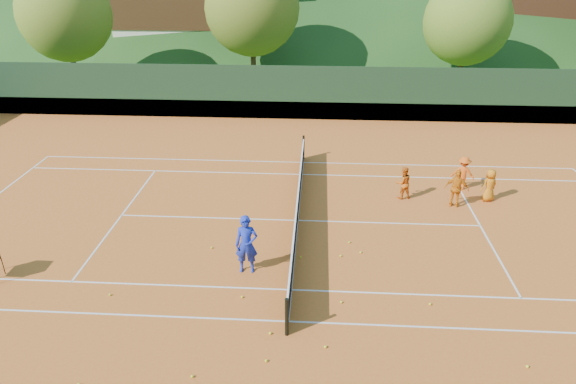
# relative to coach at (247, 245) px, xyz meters

# --- Properties ---
(ground) EXTENTS (400.00, 400.00, 0.00)m
(ground) POSITION_rel_coach_xyz_m (1.36, 3.24, -0.94)
(ground) COLOR #2F561A
(ground) RESTS_ON ground
(clay_court) EXTENTS (40.00, 24.00, 0.02)m
(clay_court) POSITION_rel_coach_xyz_m (1.36, 3.24, -0.93)
(clay_court) COLOR #BC5A1E
(clay_court) RESTS_ON ground
(coach) EXTENTS (0.69, 0.47, 1.83)m
(coach) POSITION_rel_coach_xyz_m (0.00, 0.00, 0.00)
(coach) COLOR #1B2CB0
(coach) RESTS_ON clay_court
(student_a) EXTENTS (0.73, 0.64, 1.29)m
(student_a) POSITION_rel_coach_xyz_m (5.32, 5.31, -0.27)
(student_a) COLOR #D25D12
(student_a) RESTS_ON clay_court
(student_b) EXTENTS (0.93, 0.61, 1.47)m
(student_b) POSITION_rel_coach_xyz_m (7.18, 4.71, -0.18)
(student_b) COLOR orange
(student_b) RESTS_ON clay_court
(student_c) EXTENTS (0.73, 0.61, 1.28)m
(student_c) POSITION_rel_coach_xyz_m (8.57, 5.30, -0.28)
(student_c) COLOR orange
(student_c) RESTS_ON clay_court
(student_d) EXTENTS (0.99, 0.73, 1.36)m
(student_d) POSITION_rel_coach_xyz_m (7.82, 6.34, -0.23)
(student_d) COLOR #E65914
(student_d) RESTS_ON clay_court
(tennis_ball_0) EXTENTS (0.07, 0.07, 0.07)m
(tennis_ball_0) POSITION_rel_coach_xyz_m (-1.32, 1.17, -0.88)
(tennis_ball_0) COLOR #E9F629
(tennis_ball_0) RESTS_ON clay_court
(tennis_ball_1) EXTENTS (0.07, 0.07, 0.07)m
(tennis_ball_1) POSITION_rel_coach_xyz_m (0.94, -2.77, -0.88)
(tennis_ball_1) COLOR #E9F629
(tennis_ball_1) RESTS_ON clay_court
(tennis_ball_2) EXTENTS (0.07, 0.07, 0.07)m
(tennis_ball_2) POSITION_rel_coach_xyz_m (0.02, -1.34, -0.88)
(tennis_ball_2) COLOR #E9F629
(tennis_ball_2) RESTS_ON clay_court
(tennis_ball_3) EXTENTS (0.07, 0.07, 0.07)m
(tennis_ball_3) POSITION_rel_coach_xyz_m (0.94, -3.72, -0.88)
(tennis_ball_3) COLOR #E9F629
(tennis_ball_3) RESTS_ON clay_court
(tennis_ball_6) EXTENTS (0.07, 0.07, 0.07)m
(tennis_ball_6) POSITION_rel_coach_xyz_m (3.46, 1.18, -0.88)
(tennis_ball_6) COLOR #E9F629
(tennis_ball_6) RESTS_ON clay_court
(tennis_ball_7) EXTENTS (0.07, 0.07, 0.07)m
(tennis_ball_7) POSITION_rel_coach_xyz_m (1.56, 0.78, -0.88)
(tennis_ball_7) COLOR #E9F629
(tennis_ball_7) RESTS_ON clay_court
(tennis_ball_8) EXTENTS (0.07, 0.07, 0.07)m
(tennis_ball_8) POSITION_rel_coach_xyz_m (-0.69, -4.30, -0.88)
(tennis_ball_8) COLOR #E9F629
(tennis_ball_8) RESTS_ON clay_court
(tennis_ball_9) EXTENTS (0.07, 0.07, 0.07)m
(tennis_ball_9) POSITION_rel_coach_xyz_m (3.13, 1.78, -0.88)
(tennis_ball_9) COLOR #E9F629
(tennis_ball_9) RESTS_ON clay_court
(tennis_ball_10) EXTENTS (0.07, 0.07, 0.07)m
(tennis_ball_10) POSITION_rel_coach_xyz_m (5.17, -1.33, -0.88)
(tennis_ball_10) COLOR #E9F629
(tennis_ball_10) RESTS_ON clay_court
(tennis_ball_12) EXTENTS (0.07, 0.07, 0.07)m
(tennis_ball_12) POSITION_rel_coach_xyz_m (6.99, -3.53, -0.88)
(tennis_ball_12) COLOR #E9F629
(tennis_ball_12) RESTS_ON clay_court
(tennis_ball_16) EXTENTS (0.07, 0.07, 0.07)m
(tennis_ball_16) POSITION_rel_coach_xyz_m (-3.67, -1.46, -0.88)
(tennis_ball_16) COLOR #E9F629
(tennis_ball_16) RESTS_ON clay_court
(tennis_ball_17) EXTENTS (0.07, 0.07, 0.07)m
(tennis_ball_17) POSITION_rel_coach_xyz_m (2.77, -1.40, -0.88)
(tennis_ball_17) COLOR #E9F629
(tennis_ball_17) RESTS_ON clay_court
(tennis_ball_18) EXTENTS (0.07, 0.07, 0.07)m
(tennis_ball_18) POSITION_rel_coach_xyz_m (2.82, 0.94, -0.88)
(tennis_ball_18) COLOR #E9F629
(tennis_ball_18) RESTS_ON clay_court
(tennis_ball_19) EXTENTS (0.07, 0.07, 0.07)m
(tennis_ball_19) POSITION_rel_coach_xyz_m (2.32, -3.17, -0.88)
(tennis_ball_19) COLOR #E9F629
(tennis_ball_19) RESTS_ON clay_court
(court_lines) EXTENTS (23.83, 11.03, 0.00)m
(court_lines) POSITION_rel_coach_xyz_m (1.36, 3.24, -0.91)
(court_lines) COLOR white
(court_lines) RESTS_ON clay_court
(tennis_net) EXTENTS (0.10, 12.07, 1.10)m
(tennis_net) POSITION_rel_coach_xyz_m (1.36, 3.24, -0.42)
(tennis_net) COLOR black
(tennis_net) RESTS_ON clay_court
(perimeter_fence) EXTENTS (40.40, 24.24, 3.00)m
(perimeter_fence) POSITION_rel_coach_xyz_m (1.36, 3.24, 0.33)
(perimeter_fence) COLOR black
(perimeter_fence) RESTS_ON clay_court
(tree_a) EXTENTS (6.00, 6.00, 7.88)m
(tree_a) POSITION_rel_coach_xyz_m (-14.64, 21.24, 3.93)
(tree_a) COLOR #402819
(tree_a) RESTS_ON ground
(tree_b) EXTENTS (6.40, 6.40, 8.40)m
(tree_b) POSITION_rel_coach_xyz_m (-2.64, 23.24, 4.26)
(tree_b) COLOR #3F2A19
(tree_b) RESTS_ON ground
(tree_c) EXTENTS (5.60, 5.60, 7.35)m
(tree_c) POSITION_rel_coach_xyz_m (11.36, 22.24, 3.61)
(tree_c) COLOR #402819
(tree_c) RESTS_ON ground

